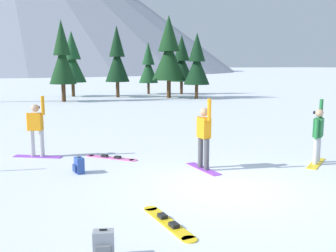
{
  "coord_description": "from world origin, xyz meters",
  "views": [
    {
      "loc": [
        -4.99,
        -7.42,
        2.95
      ],
      "look_at": [
        0.15,
        3.67,
        1.0
      ],
      "focal_mm": 40.82,
      "sensor_mm": 36.0,
      "label": 1
    }
  ],
  "objects": [
    {
      "name": "pine_tree_broad",
      "position": [
        12.82,
        27.74,
        3.25
      ],
      "size": [
        2.58,
        2.58,
        5.95
      ],
      "color": "#472D19",
      "rests_on": "ground_plane"
    },
    {
      "name": "pine_tree_leaning",
      "position": [
        2.11,
        29.41,
        3.34
      ],
      "size": [
        2.58,
        2.58,
        6.12
      ],
      "color": "#472D19",
      "rests_on": "ground_plane"
    },
    {
      "name": "loose_snowboard_near_left",
      "position": [
        -1.64,
        4.16,
        0.02
      ],
      "size": [
        1.45,
        1.55,
        0.09
      ],
      "color": "pink",
      "rests_on": "ground_plane"
    },
    {
      "name": "pine_tree_twin",
      "position": [
        9.76,
        29.23,
        2.87
      ],
      "size": [
        1.99,
        1.99,
        5.26
      ],
      "color": "#472D19",
      "rests_on": "ground_plane"
    },
    {
      "name": "snowboarder_midground",
      "position": [
        0.39,
        1.78,
        0.98
      ],
      "size": [
        0.33,
        1.48,
        2.05
      ],
      "color": "#993FD8",
      "rests_on": "ground_plane"
    },
    {
      "name": "snowboarder_background",
      "position": [
        -3.75,
        5.34,
        0.93
      ],
      "size": [
        1.49,
        1.08,
        1.99
      ],
      "color": "#993FD8",
      "rests_on": "ground_plane"
    },
    {
      "name": "pine_tree_tall",
      "position": [
        0.36,
        24.39,
        3.57
      ],
      "size": [
        2.16,
        2.16,
        6.56
      ],
      "color": "#472D19",
      "rests_on": "ground_plane"
    },
    {
      "name": "pine_tree_young",
      "position": [
        5.69,
        26.77,
        3.56
      ],
      "size": [
        2.22,
        2.22,
        6.53
      ],
      "color": "#472D19",
      "rests_on": "ground_plane"
    },
    {
      "name": "backpack_blue",
      "position": [
        -2.93,
        2.88,
        0.21
      ],
      "size": [
        0.29,
        0.34,
        0.47
      ],
      "color": "#2D4C9E",
      "rests_on": "ground_plane"
    },
    {
      "name": "loose_snowboard_near_right",
      "position": [
        -2.12,
        -1.23,
        0.02
      ],
      "size": [
        0.35,
        1.87,
        0.09
      ],
      "color": "yellow",
      "rests_on": "ground_plane"
    },
    {
      "name": "backpack_grey",
      "position": [
        -3.58,
        -2.0,
        0.21
      ],
      "size": [
        0.37,
        0.33,
        0.47
      ],
      "color": "gray",
      "rests_on": "ground_plane"
    },
    {
      "name": "pine_tree_short",
      "position": [
        11.52,
        22.23,
        3.13
      ],
      "size": [
        2.29,
        2.29,
        5.75
      ],
      "color": "#472D19",
      "rests_on": "ground_plane"
    },
    {
      "name": "ground_plane",
      "position": [
        0.0,
        0.0,
        0.0
      ],
      "size": [
        800.0,
        800.0,
        0.0
      ],
      "primitive_type": "plane",
      "color": "silver"
    },
    {
      "name": "snowboarder_foreground",
      "position": [
        3.8,
        0.88,
        0.91
      ],
      "size": [
        1.4,
        1.06,
        1.94
      ],
      "color": "yellow",
      "rests_on": "ground_plane"
    },
    {
      "name": "pine_tree_slender",
      "position": [
        9.68,
        24.09,
        4.01
      ],
      "size": [
        3.01,
        3.01,
        7.35
      ],
      "color": "#472D19",
      "rests_on": "ground_plane"
    }
  ]
}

